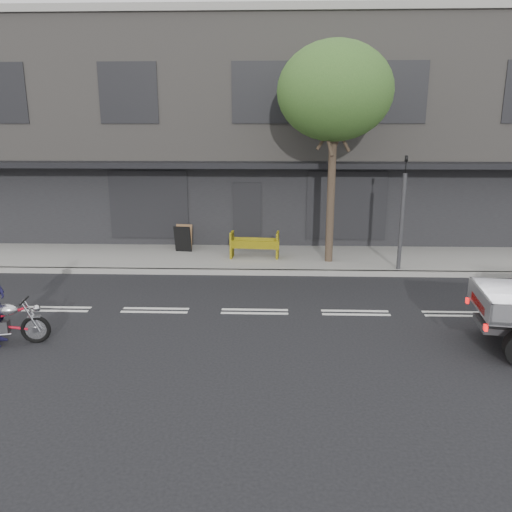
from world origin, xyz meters
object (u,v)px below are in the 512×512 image
object	(u,v)px
motorcycle	(3,322)
sandwich_board	(183,239)
construction_barrier	(254,246)
traffic_light_pole	(402,220)
street_tree	(335,92)

from	to	relation	value
motorcycle	sandwich_board	distance (m)	7.59
construction_barrier	sandwich_board	distance (m)	2.63
traffic_light_pole	construction_barrier	distance (m)	4.60
traffic_light_pole	motorcycle	size ratio (longest dim) A/B	1.93
traffic_light_pole	street_tree	bearing A→B (deg)	156.97
traffic_light_pole	motorcycle	xyz separation A→B (m)	(-9.21, -5.35, -1.17)
motorcycle	sandwich_board	bearing A→B (deg)	62.80
traffic_light_pole	construction_barrier	size ratio (longest dim) A/B	2.20
street_tree	motorcycle	world-z (taller)	street_tree
street_tree	motorcycle	xyz separation A→B (m)	(-7.21, -6.20, -4.80)
motorcycle	construction_barrier	size ratio (longest dim) A/B	1.14
construction_barrier	sandwich_board	xyz separation A→B (m)	(-2.47, 0.90, 0.00)
street_tree	construction_barrier	xyz separation A→B (m)	(-2.37, 0.12, -4.68)
construction_barrier	sandwich_board	world-z (taller)	sandwich_board
street_tree	motorcycle	bearing A→B (deg)	-139.31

